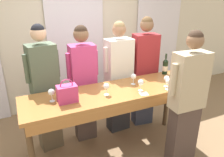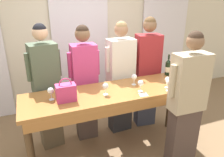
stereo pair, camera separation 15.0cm
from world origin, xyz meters
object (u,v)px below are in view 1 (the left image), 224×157
tasting_bar (115,99)px  guest_olive_jacket (45,89)px  wine_glass_front_mid (167,79)px  wine_bottle (165,66)px  guest_pink_top (83,83)px  wine_glass_front_left (106,87)px  handbag (67,93)px  wine_glass_center_left (168,82)px  guest_cream_sweater (119,78)px  wine_glass_center_right (133,77)px  host_pouring (187,103)px  guest_striped_shirt (144,72)px  wine_glass_center_mid (141,83)px  wine_glass_front_right (51,92)px

tasting_bar → guest_olive_jacket: guest_olive_jacket is taller
guest_olive_jacket → tasting_bar: bearing=-34.1°
tasting_bar → wine_glass_front_mid: (0.72, -0.15, 0.23)m
wine_bottle → guest_pink_top: (-1.29, 0.28, -0.18)m
wine_glass_front_left → handbag: bearing=177.7°
guest_pink_top → wine_glass_center_left: bearing=-40.6°
guest_cream_sweater → guest_pink_top: bearing=180.0°
handbag → wine_glass_front_mid: size_ratio=1.84×
guest_pink_top → wine_glass_center_right: bearing=-36.4°
tasting_bar → host_pouring: size_ratio=1.31×
wine_glass_front_left → wine_glass_front_mid: 0.87m
wine_glass_center_left → wine_bottle: bearing=56.4°
guest_pink_top → guest_striped_shirt: bearing=0.0°
handbag → wine_glass_center_mid: 0.97m
wine_glass_front_right → guest_cream_sweater: 1.26m
wine_glass_center_left → wine_glass_center_right: size_ratio=1.00×
wine_glass_front_left → guest_pink_top: (-0.12, 0.61, -0.17)m
tasting_bar → guest_striped_shirt: bearing=34.4°
wine_bottle → guest_striped_shirt: guest_striped_shirt is taller
wine_bottle → handbag: wine_bottle is taller
handbag → host_pouring: host_pouring is taller
guest_pink_top → guest_cream_sweater: size_ratio=0.99×
wine_glass_front_left → wine_glass_center_left: (0.82, -0.20, 0.00)m
wine_glass_front_mid → handbag: bearing=174.9°
guest_cream_sweater → tasting_bar: bearing=-120.6°
host_pouring → wine_glass_front_mid: bearing=89.6°
guest_cream_sweater → wine_glass_center_right: bearing=-88.3°
wine_glass_front_mid → wine_glass_center_right: same height
wine_glass_center_mid → guest_olive_jacket: (-1.15, 0.68, -0.16)m
wine_glass_center_left → guest_pink_top: 1.25m
wine_glass_front_right → host_pouring: (1.53, -0.64, -0.17)m
wine_glass_front_mid → wine_glass_center_left: bearing=-115.2°
guest_olive_jacket → wine_glass_front_right: bearing=-88.3°
wine_glass_front_right → guest_olive_jacket: 0.52m
wine_bottle → guest_striped_shirt: size_ratio=0.18×
handbag → guest_olive_jacket: 0.63m
wine_glass_front_right → wine_glass_center_left: 1.52m
wine_glass_center_left → guest_cream_sweater: (-0.35, 0.80, -0.18)m
wine_glass_front_left → wine_glass_front_mid: bearing=-6.7°
wine_glass_front_left → guest_cream_sweater: guest_cream_sweater is taller
guest_pink_top → guest_striped_shirt: guest_striped_shirt is taller
guest_olive_jacket → guest_cream_sweater: guest_olive_jacket is taller
wine_glass_front_mid → guest_striped_shirt: guest_striped_shirt is taller
handbag → guest_striped_shirt: (1.46, 0.59, -0.13)m
wine_glass_center_right → guest_striped_shirt: guest_striped_shirt is taller
wine_bottle → guest_pink_top: guest_pink_top is taller
wine_glass_front_left → wine_glass_front_right: (-0.67, 0.11, 0.00)m
wine_glass_center_right → wine_glass_front_right: bearing=-177.5°
handbag → guest_olive_jacket: (-0.18, 0.59, -0.15)m
guest_olive_jacket → guest_pink_top: size_ratio=1.03×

